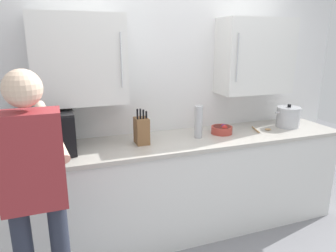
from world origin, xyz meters
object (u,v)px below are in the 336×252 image
(wooden_spoon, at_px, (262,129))
(knife_block, at_px, (142,131))
(thermos_flask, at_px, (198,122))
(fruit_bowl, at_px, (222,129))
(stock_pot, at_px, (288,117))
(person_figure, at_px, (35,189))
(microwave_oven, at_px, (38,134))

(wooden_spoon, xyz_separation_m, knife_block, (-1.24, 0.02, 0.11))
(thermos_flask, xyz_separation_m, knife_block, (-0.53, 0.01, -0.03))
(knife_block, relative_size, fruit_bowl, 1.55)
(thermos_flask, height_order, fruit_bowl, thermos_flask)
(thermos_flask, bearing_deg, wooden_spoon, -0.43)
(thermos_flask, distance_m, stock_pot, 1.03)
(knife_block, relative_size, person_figure, 0.19)
(thermos_flask, xyz_separation_m, person_figure, (-1.36, -0.74, -0.08))
(microwave_oven, relative_size, stock_pot, 2.25)
(fruit_bowl, bearing_deg, wooden_spoon, -5.52)
(wooden_spoon, distance_m, person_figure, 2.20)
(thermos_flask, distance_m, fruit_bowl, 0.29)
(microwave_oven, distance_m, knife_block, 0.83)
(microwave_oven, relative_size, person_figure, 0.45)
(wooden_spoon, height_order, knife_block, knife_block)
(wooden_spoon, bearing_deg, thermos_flask, 179.57)
(microwave_oven, relative_size, wooden_spoon, 3.85)
(wooden_spoon, xyz_separation_m, stock_pot, (0.33, 0.03, 0.09))
(knife_block, height_order, fruit_bowl, knife_block)
(microwave_oven, height_order, stock_pot, microwave_oven)
(microwave_oven, height_order, thermos_flask, microwave_oven)
(fruit_bowl, relative_size, stock_pot, 0.61)
(thermos_flask, bearing_deg, microwave_oven, 178.26)
(stock_pot, relative_size, person_figure, 0.20)
(fruit_bowl, xyz_separation_m, person_figure, (-1.63, -0.78, 0.02))
(microwave_oven, distance_m, wooden_spoon, 2.07)
(wooden_spoon, height_order, stock_pot, stock_pot)
(stock_pot, bearing_deg, fruit_bowl, 178.71)
(thermos_flask, distance_m, knife_block, 0.54)
(fruit_bowl, distance_m, stock_pot, 0.77)
(fruit_bowl, distance_m, person_figure, 1.81)
(wooden_spoon, bearing_deg, person_figure, -160.31)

